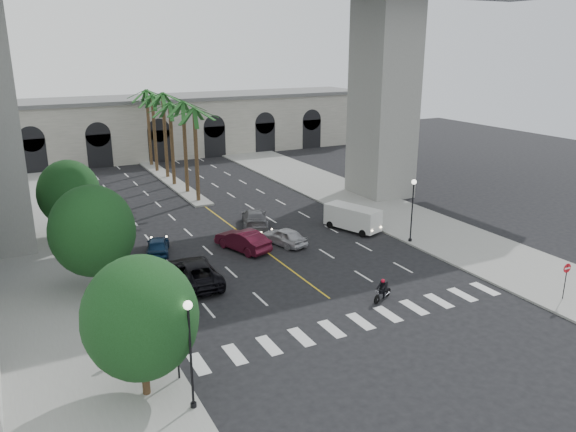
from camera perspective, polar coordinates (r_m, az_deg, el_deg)
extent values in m
plane|color=black|center=(35.03, 5.99, -9.59)|extent=(140.00, 140.00, 0.00)
cube|color=gray|center=(43.92, -22.32, -5.06)|extent=(8.00, 100.00, 0.15)
cube|color=gray|center=(54.59, 10.58, 0.19)|extent=(8.00, 100.00, 0.15)
cube|color=gray|center=(68.14, -11.77, 3.51)|extent=(2.00, 24.00, 0.20)
cube|color=beige|center=(83.67, -15.20, 8.48)|extent=(70.00, 10.00, 8.00)
cube|color=slate|center=(83.18, -15.43, 11.37)|extent=(71.00, 10.50, 0.50)
cube|color=gray|center=(60.22, 9.68, 11.83)|extent=(5.00, 6.00, 20.80)
cylinder|color=#47331E|center=(57.79, -9.29, 5.97)|extent=(0.40, 0.40, 9.50)
cylinder|color=#47331E|center=(61.55, -10.39, 6.73)|extent=(0.40, 0.40, 9.80)
cylinder|color=#47331E|center=(65.29, -11.69, 7.02)|extent=(0.40, 0.40, 9.30)
cylinder|color=#47331E|center=(69.13, -12.36, 7.86)|extent=(0.40, 0.40, 10.10)
cylinder|color=#47331E|center=(72.93, -13.39, 8.05)|extent=(0.40, 0.40, 9.60)
cylinder|color=#47331E|center=(76.82, -13.94, 8.57)|extent=(0.40, 0.40, 9.90)
cylinder|color=#382616|center=(27.55, -14.29, -15.27)|extent=(0.36, 0.36, 2.34)
ellipsoid|color=black|center=(26.15, -14.76, -9.96)|extent=(5.20, 5.20, 5.72)
cylinder|color=#382616|center=(39.03, -18.83, -5.61)|extent=(0.36, 0.36, 2.45)
ellipsoid|color=black|center=(38.03, -19.26, -1.44)|extent=(5.44, 5.44, 5.98)
cylinder|color=#382616|center=(50.34, -21.03, -0.87)|extent=(0.36, 0.36, 2.27)
ellipsoid|color=black|center=(49.61, -21.36, 2.17)|extent=(5.04, 5.04, 5.54)
cylinder|color=black|center=(26.79, -9.56, -18.52)|extent=(0.28, 0.28, 0.36)
cylinder|color=black|center=(25.46, -9.84, -14.08)|extent=(0.11, 0.11, 5.00)
sphere|color=white|center=(24.25, -10.14, -8.91)|extent=(0.40, 0.40, 0.40)
cylinder|color=black|center=(45.16, -17.94, -3.85)|extent=(0.28, 0.28, 0.36)
cylinder|color=black|center=(44.39, -18.22, -0.92)|extent=(0.11, 0.11, 5.00)
sphere|color=white|center=(43.71, -18.53, 2.26)|extent=(0.40, 0.40, 0.40)
cylinder|color=black|center=(47.23, 12.29, -2.47)|extent=(0.28, 0.28, 0.36)
cylinder|color=black|center=(46.49, 12.48, 0.34)|extent=(0.11, 0.11, 5.00)
sphere|color=white|center=(45.84, 12.68, 3.40)|extent=(0.40, 0.40, 0.40)
cylinder|color=black|center=(28.00, -11.17, -13.09)|extent=(0.10, 0.10, 3.50)
cube|color=black|center=(27.28, -11.35, -10.36)|extent=(0.25, 0.18, 0.80)
cylinder|color=black|center=(31.43, -13.29, -9.71)|extent=(0.10, 0.10, 3.50)
cube|color=black|center=(30.79, -13.48, -7.21)|extent=(0.25, 0.18, 0.80)
cylinder|color=black|center=(36.08, 9.01, -8.36)|extent=(0.58, 0.34, 0.59)
cylinder|color=black|center=(37.22, 10.09, -7.59)|extent=(0.58, 0.34, 0.59)
cube|color=silver|center=(36.66, 9.61, -7.84)|extent=(0.47, 0.41, 0.26)
cube|color=black|center=(36.42, 9.51, -7.52)|extent=(0.58, 0.42, 0.20)
cube|color=black|center=(36.80, 9.85, -7.34)|extent=(0.50, 0.40, 0.12)
cylinder|color=black|center=(36.02, 9.23, -7.42)|extent=(0.25, 0.50, 0.03)
cube|color=black|center=(36.46, 9.71, -6.93)|extent=(0.39, 0.45, 0.51)
cube|color=black|center=(36.57, 9.83, -6.77)|extent=(0.25, 0.33, 0.37)
sphere|color=#A50B20|center=(36.22, 9.63, -6.52)|extent=(0.26, 0.26, 0.26)
imported|color=#B6B5BB|center=(45.55, -0.37, -2.08)|extent=(2.77, 4.51, 1.43)
imported|color=#4E0F20|center=(44.47, -4.64, -2.47)|extent=(3.29, 5.34, 1.66)
imported|color=black|center=(38.77, -9.55, -5.64)|extent=(3.10, 6.24, 1.70)
imported|color=slate|center=(50.29, -3.41, -0.18)|extent=(3.88, 5.75, 1.55)
imported|color=#102A4B|center=(44.72, -13.10, -2.93)|extent=(2.81, 4.44, 1.41)
cube|color=silver|center=(49.25, 6.57, -0.11)|extent=(3.44, 5.34, 1.86)
cube|color=black|center=(47.89, 8.86, -0.41)|extent=(1.69, 0.80, 0.79)
cylinder|color=black|center=(47.86, 7.61, -1.77)|extent=(0.46, 0.70, 0.65)
cylinder|color=black|center=(49.25, 8.80, -1.28)|extent=(0.46, 0.70, 0.65)
cylinder|color=black|center=(49.86, 4.31, -0.89)|extent=(0.46, 0.70, 0.65)
cylinder|color=black|center=(51.19, 5.54, -0.44)|extent=(0.46, 0.70, 0.65)
imported|color=black|center=(34.26, -14.81, -8.65)|extent=(0.78, 0.59, 1.94)
imported|color=black|center=(38.29, -17.25, -6.29)|extent=(1.03, 1.00, 1.67)
cylinder|color=black|center=(39.69, 26.31, -6.10)|extent=(0.06, 0.06, 2.50)
cylinder|color=red|center=(39.34, 26.50, -4.76)|extent=(0.63, 0.05, 0.63)
cube|color=silver|center=(39.34, 26.50, -4.76)|extent=(0.48, 0.04, 0.10)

